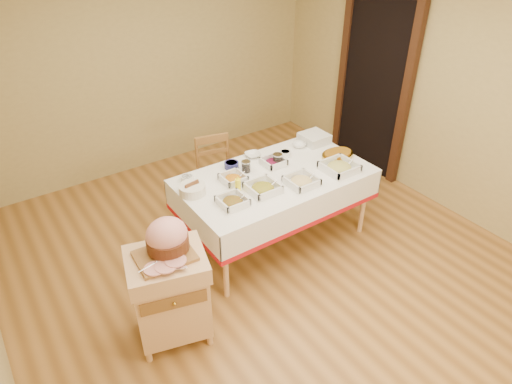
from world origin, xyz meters
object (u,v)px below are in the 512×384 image
(bread_basket, at_px, (192,189))
(mustard_bottle, at_px, (238,185))
(dining_table, at_px, (275,189))
(preserve_jar_right, at_px, (277,160))
(plate_stack, at_px, (314,138))
(dining_chair, at_px, (217,176))
(preserve_jar_left, at_px, (246,167))
(brass_platter, at_px, (338,154))
(ham_on_board, at_px, (167,239))
(butcher_cart, at_px, (170,292))

(bread_basket, bearing_deg, mustard_bottle, -30.20)
(dining_table, bearing_deg, bread_basket, 168.80)
(preserve_jar_right, distance_m, plate_stack, 0.64)
(dining_table, bearing_deg, dining_chair, 106.51)
(dining_table, xyz_separation_m, preserve_jar_left, (-0.19, 0.21, 0.21))
(preserve_jar_right, bearing_deg, preserve_jar_left, 168.13)
(plate_stack, bearing_deg, mustard_bottle, -163.21)
(preserve_jar_right, relative_size, brass_platter, 0.33)
(ham_on_board, distance_m, mustard_bottle, 1.01)
(ham_on_board, relative_size, bread_basket, 1.81)
(ham_on_board, xyz_separation_m, mustard_bottle, (0.89, 0.46, -0.10))
(mustard_bottle, distance_m, bread_basket, 0.40)
(dining_table, bearing_deg, mustard_bottle, -174.08)
(brass_platter, bearing_deg, mustard_bottle, 179.39)
(bread_basket, bearing_deg, preserve_jar_right, -0.99)
(dining_chair, distance_m, plate_stack, 1.12)
(dining_chair, relative_size, bread_basket, 3.71)
(mustard_bottle, bearing_deg, bread_basket, 149.80)
(dining_chair, relative_size, ham_on_board, 2.05)
(preserve_jar_left, distance_m, plate_stack, 0.95)
(preserve_jar_left, height_order, plate_stack, preserve_jar_left)
(butcher_cart, bearing_deg, ham_on_board, 38.08)
(dining_table, xyz_separation_m, mustard_bottle, (-0.44, -0.05, 0.23))
(dining_chair, height_order, preserve_jar_right, same)
(brass_platter, bearing_deg, preserve_jar_left, 164.02)
(bread_basket, distance_m, brass_platter, 1.55)
(mustard_bottle, xyz_separation_m, bread_basket, (-0.35, 0.20, -0.03))
(butcher_cart, bearing_deg, preserve_jar_right, 24.32)
(brass_platter, bearing_deg, plate_stack, 88.83)
(preserve_jar_left, bearing_deg, dining_table, -47.64)
(brass_platter, bearing_deg, ham_on_board, -167.81)
(bread_basket, bearing_deg, brass_platter, -7.99)
(dining_table, distance_m, butcher_cart, 1.49)
(dining_chair, xyz_separation_m, brass_platter, (0.96, -0.80, 0.33))
(bread_basket, xyz_separation_m, plate_stack, (1.55, 0.16, 0.00))
(dining_chair, bearing_deg, ham_on_board, -131.84)
(preserve_jar_right, bearing_deg, butcher_cart, -155.68)
(mustard_bottle, bearing_deg, dining_chair, 74.02)
(ham_on_board, height_order, brass_platter, ham_on_board)
(mustard_bottle, bearing_deg, butcher_cart, -152.06)
(plate_stack, bearing_deg, bread_basket, -174.17)
(preserve_jar_left, xyz_separation_m, preserve_jar_right, (0.32, -0.07, 0.00))
(plate_stack, distance_m, brass_platter, 0.37)
(butcher_cart, height_order, preserve_jar_right, preserve_jar_right)
(bread_basket, relative_size, plate_stack, 0.88)
(butcher_cart, height_order, brass_platter, butcher_cart)
(butcher_cart, bearing_deg, brass_platter, 12.82)
(preserve_jar_right, bearing_deg, mustard_bottle, -162.01)
(preserve_jar_right, xyz_separation_m, bread_basket, (-0.93, 0.02, -0.01))
(ham_on_board, bearing_deg, mustard_bottle, 27.38)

